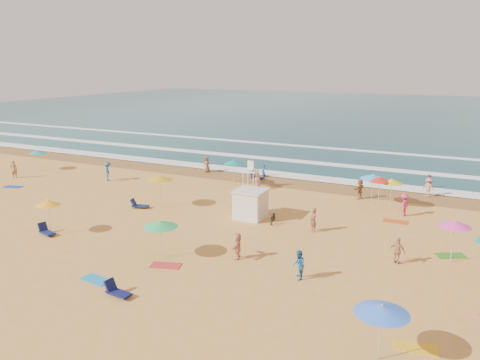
% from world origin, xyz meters
% --- Properties ---
extents(ground, '(220.00, 220.00, 0.00)m').
position_xyz_m(ground, '(0.00, 0.00, 0.00)').
color(ground, gold).
rests_on(ground, ground).
extents(ocean, '(220.00, 140.00, 0.18)m').
position_xyz_m(ocean, '(0.00, 84.00, 0.00)').
color(ocean, '#0C4756').
rests_on(ocean, ground).
extents(wet_sand, '(220.00, 220.00, 0.00)m').
position_xyz_m(wet_sand, '(0.00, 12.50, 0.01)').
color(wet_sand, olive).
rests_on(wet_sand, ground).
extents(surf_foam, '(200.00, 18.70, 0.05)m').
position_xyz_m(surf_foam, '(0.00, 21.32, 0.10)').
color(surf_foam, white).
rests_on(surf_foam, ground).
extents(cabana, '(2.00, 2.00, 2.00)m').
position_xyz_m(cabana, '(0.72, 1.45, 1.00)').
color(cabana, silver).
rests_on(cabana, ground).
extents(cabana_roof, '(2.20, 2.20, 0.12)m').
position_xyz_m(cabana_roof, '(0.72, 1.45, 2.06)').
color(cabana_roof, silver).
rests_on(cabana_roof, cabana).
extents(bicycle, '(0.90, 1.69, 0.84)m').
position_xyz_m(bicycle, '(2.62, 1.15, 0.42)').
color(bicycle, black).
rests_on(bicycle, ground).
extents(lifeguard_stand, '(1.20, 1.20, 2.10)m').
position_xyz_m(lifeguard_stand, '(-2.91, 9.27, 1.05)').
color(lifeguard_stand, white).
rests_on(lifeguard_stand, ground).
extents(beach_umbrellas, '(59.65, 27.54, 0.74)m').
position_xyz_m(beach_umbrellas, '(1.76, -1.92, 2.19)').
color(beach_umbrellas, '#3772F8').
rests_on(beach_umbrellas, ground).
extents(loungers, '(45.45, 26.77, 0.34)m').
position_xyz_m(loungers, '(2.83, -3.18, 0.17)').
color(loungers, '#101B53').
rests_on(loungers, ground).
extents(towels, '(47.47, 25.57, 0.03)m').
position_xyz_m(towels, '(0.40, -3.31, 0.01)').
color(towels, red).
rests_on(towels, ground).
extents(beachgoers, '(42.34, 26.17, 2.09)m').
position_xyz_m(beachgoers, '(-1.65, 4.15, 0.81)').
color(beachgoers, '#BC2F51').
rests_on(beachgoers, ground).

